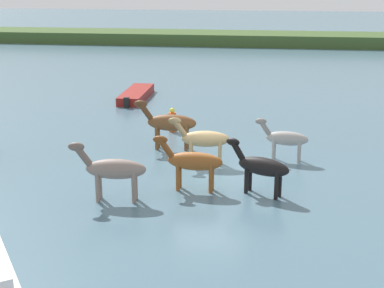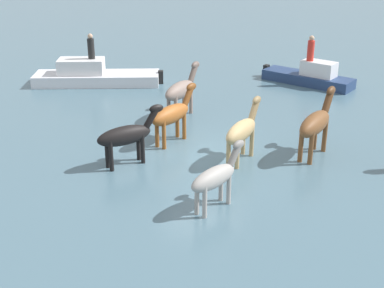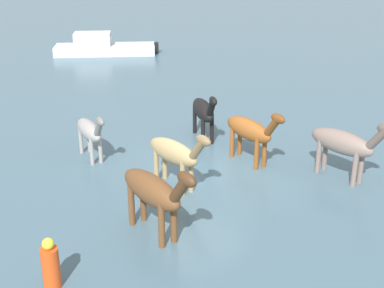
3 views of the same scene
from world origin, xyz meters
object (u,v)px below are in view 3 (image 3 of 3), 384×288
(horse_mid_herd, at_px, (251,130))
(horse_pinto_flank, at_px, (204,111))
(horse_rear_stallion, at_px, (175,153))
(boat_dinghy_port, at_px, (103,48))
(horse_lead, at_px, (344,143))
(horse_gray_outer, at_px, (154,191))
(horse_dark_mare, at_px, (90,131))
(buoy_channel_marker, at_px, (51,266))

(horse_mid_herd, bearing_deg, horse_pinto_flank, -179.36)
(horse_rear_stallion, height_order, boat_dinghy_port, horse_rear_stallion)
(horse_lead, height_order, horse_gray_outer, horse_gray_outer)
(horse_mid_herd, bearing_deg, horse_rear_stallion, -87.92)
(horse_rear_stallion, distance_m, horse_dark_mare, 3.29)
(horse_lead, xyz_separation_m, horse_gray_outer, (0.80, 5.88, 0.05))
(horse_lead, xyz_separation_m, buoy_channel_marker, (0.44, 8.61, -0.58))
(horse_rear_stallion, bearing_deg, horse_lead, 54.78)
(horse_gray_outer, bearing_deg, horse_mid_herd, 109.05)
(buoy_channel_marker, bearing_deg, horse_pinto_flank, -59.74)
(horse_mid_herd, bearing_deg, horse_lead, 30.90)
(horse_rear_stallion, distance_m, buoy_channel_marker, 5.01)
(horse_lead, bearing_deg, horse_rear_stallion, -125.43)
(horse_dark_mare, distance_m, buoy_channel_marker, 6.35)
(horse_pinto_flank, bearing_deg, horse_lead, 37.99)
(horse_pinto_flank, height_order, horse_gray_outer, horse_gray_outer)
(horse_mid_herd, height_order, horse_gray_outer, horse_gray_outer)
(horse_mid_herd, relative_size, boat_dinghy_port, 0.45)
(horse_mid_herd, height_order, horse_pinto_flank, horse_mid_herd)
(horse_rear_stallion, bearing_deg, horse_gray_outer, -51.60)
(horse_mid_herd, distance_m, horse_dark_mare, 4.88)
(horse_rear_stallion, bearing_deg, horse_mid_herd, 85.25)
(horse_lead, distance_m, buoy_channel_marker, 8.64)
(horse_rear_stallion, bearing_deg, horse_dark_mare, -168.01)
(horse_mid_herd, distance_m, horse_gray_outer, 4.87)
(horse_pinto_flank, relative_size, buoy_channel_marker, 2.01)
(horse_lead, bearing_deg, horse_mid_herd, -156.14)
(horse_lead, bearing_deg, boat_dinghy_port, 168.49)
(horse_rear_stallion, height_order, horse_mid_herd, horse_mid_herd)
(horse_gray_outer, bearing_deg, horse_dark_mare, 168.87)
(horse_dark_mare, xyz_separation_m, horse_lead, (-5.63, -4.97, 0.17))
(horse_rear_stallion, xyz_separation_m, horse_mid_herd, (-0.04, -2.77, 0.01))
(buoy_channel_marker, bearing_deg, horse_rear_stallion, -66.02)
(horse_mid_herd, xyz_separation_m, boat_dinghy_port, (15.59, -3.60, -0.72))
(horse_lead, xyz_separation_m, horse_pinto_flank, (4.76, 1.20, -0.09))
(horse_pinto_flank, height_order, buoy_channel_marker, horse_pinto_flank)
(horse_pinto_flank, relative_size, boat_dinghy_port, 0.42)
(horse_gray_outer, bearing_deg, buoy_channel_marker, -82.83)
(horse_dark_mare, relative_size, horse_pinto_flank, 0.95)
(horse_gray_outer, distance_m, boat_dinghy_port, 19.08)
(horse_pinto_flank, relative_size, horse_gray_outer, 0.86)
(horse_dark_mare, height_order, boat_dinghy_port, horse_dark_mare)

